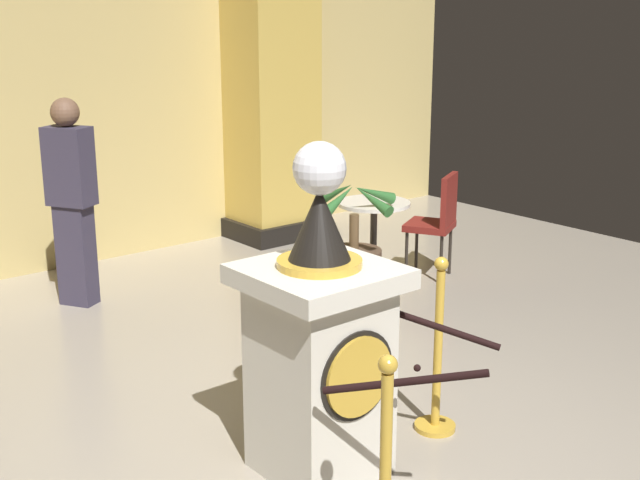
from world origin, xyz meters
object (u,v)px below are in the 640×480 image
cafe_table (374,232)px  pedestal_clock (321,346)px  potted_palm_right (354,263)px  stanchion_far (437,371)px  cafe_chair_red (438,217)px  bystander_guest (72,197)px

cafe_table → pedestal_clock: bearing=-138.2°
potted_palm_right → cafe_table: (0.38, 0.17, 0.17)m
pedestal_clock → cafe_table: (2.33, 2.09, -0.22)m
stanchion_far → potted_palm_right: size_ratio=1.01×
stanchion_far → cafe_chair_red: size_ratio=1.09×
pedestal_clock → bystander_guest: pedestal_clock is taller
stanchion_far → potted_palm_right: bearing=60.1°
pedestal_clock → potted_palm_right: size_ratio=1.70×
potted_palm_right → cafe_chair_red: bearing=-2.7°
cafe_table → cafe_chair_red: bearing=-20.3°
stanchion_far → potted_palm_right: (1.15, 2.01, -0.05)m
pedestal_clock → cafe_table: pedestal_clock is taller
stanchion_far → cafe_chair_red: stanchion_far is taller
pedestal_clock → cafe_chair_red: size_ratio=1.84×
pedestal_clock → bystander_guest: (0.12, 3.29, 0.21)m
stanchion_far → pedestal_clock: bearing=173.5°
pedestal_clock → bystander_guest: size_ratio=1.03×
potted_palm_right → bystander_guest: bearing=143.2°
cafe_table → cafe_chair_red: size_ratio=0.79×
potted_palm_right → cafe_table: bearing=24.1°
cafe_chair_red → bystander_guest: bearing=153.1°
pedestal_clock → bystander_guest: bearing=88.0°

